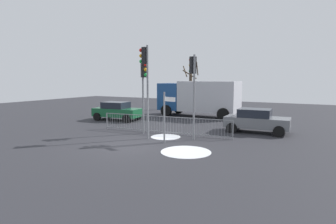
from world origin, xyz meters
The scene contains 12 objects.
ground_plane centered at (0.00, 0.00, 0.00)m, with size 60.00×60.00×0.00m, color #2D2D33.
traffic_light_rear_right centered at (-0.22, 1.85, 3.72)m, with size 0.57×0.32×5.10m.
traffic_light_mid_left centered at (2.17, 2.81, 3.35)m, with size 0.48×0.45×4.58m.
traffic_light_foreground_left centered at (-1.03, 2.92, 3.22)m, with size 0.50×0.44×4.39m.
direction_sign_post centered at (1.32, 1.29, 1.49)m, with size 0.77×0.26×2.64m.
pedestrian_guard_railing centered at (-0.01, 3.49, 0.55)m, with size 8.34×0.73×1.07m.
car_grey_far centered at (4.83, 6.55, 0.77)m, with size 3.86×2.04×1.47m.
car_green_trailing centered at (-6.04, 6.59, 0.77)m, with size 3.94×2.22×1.47m.
delivery_truck centered at (-1.10, 11.74, 1.74)m, with size 7.10×2.84×3.10m.
bare_tree_left centered at (-4.50, 17.60, 2.79)m, with size 1.94×1.92×5.24m.
snow_patch_kerb centered at (0.56, 2.69, 0.01)m, with size 1.69×1.69×0.01m, color white.
snow_patch_island centered at (2.97, 0.24, 0.01)m, with size 2.30×2.30×0.01m, color white.
Camera 1 is at (8.19, -11.10, 3.31)m, focal length 30.05 mm.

